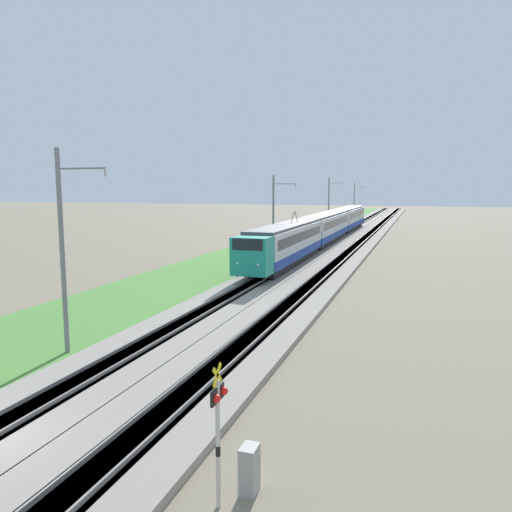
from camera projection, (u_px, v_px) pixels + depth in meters
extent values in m
cube|color=gray|center=(318.00, 248.00, 61.46)|extent=(240.00, 4.40, 0.30)
cube|color=gray|center=(353.00, 249.00, 60.09)|extent=(240.00, 4.40, 0.30)
cube|color=#4C4238|center=(318.00, 248.00, 61.46)|extent=(240.00, 1.57, 0.30)
cube|color=gray|center=(313.00, 246.00, 61.59)|extent=(240.00, 0.07, 0.15)
cube|color=gray|center=(322.00, 246.00, 61.26)|extent=(240.00, 0.07, 0.15)
cube|color=#4C4238|center=(353.00, 249.00, 60.09)|extent=(240.00, 1.57, 0.30)
cube|color=gray|center=(349.00, 247.00, 60.23)|extent=(240.00, 0.07, 0.15)
cube|color=gray|center=(358.00, 248.00, 59.90)|extent=(240.00, 0.07, 0.15)
cube|color=#4C8438|center=(272.00, 247.00, 63.33)|extent=(240.00, 9.95, 0.12)
cube|color=teal|center=(252.00, 256.00, 37.66)|extent=(2.20, 2.84, 2.87)
cube|color=black|center=(251.00, 244.00, 37.22)|extent=(1.59, 2.36, 0.86)
sphere|color=#F2EAC6|center=(237.00, 263.00, 36.99)|extent=(0.20, 0.20, 0.20)
sphere|color=#F2EAC6|center=(258.00, 264.00, 36.48)|extent=(0.20, 0.20, 0.20)
cube|color=navy|center=(287.00, 252.00, 47.48)|extent=(18.39, 2.96, 0.80)
cube|color=silver|center=(287.00, 237.00, 47.28)|extent=(18.39, 2.96, 2.07)
cube|color=black|center=(287.00, 236.00, 47.26)|extent=(16.92, 2.98, 0.87)
cube|color=#515156|center=(287.00, 225.00, 47.12)|extent=(18.39, 2.72, 0.25)
cube|color=black|center=(287.00, 259.00, 47.57)|extent=(17.47, 2.51, 0.55)
cylinder|color=black|center=(258.00, 270.00, 40.76)|extent=(0.86, 0.12, 0.86)
cylinder|color=black|center=(270.00, 270.00, 40.43)|extent=(0.86, 0.12, 0.86)
cube|color=navy|center=(326.00, 234.00, 66.36)|extent=(20.60, 2.96, 0.80)
cube|color=silver|center=(326.00, 223.00, 66.17)|extent=(20.60, 2.96, 2.07)
cube|color=black|center=(326.00, 222.00, 66.15)|extent=(18.95, 2.98, 0.87)
cube|color=#515156|center=(326.00, 214.00, 66.01)|extent=(20.60, 2.72, 0.25)
cube|color=black|center=(326.00, 239.00, 66.46)|extent=(19.57, 2.51, 0.55)
cube|color=navy|center=(348.00, 223.00, 86.29)|extent=(20.60, 2.96, 0.80)
cube|color=silver|center=(349.00, 215.00, 86.09)|extent=(20.60, 2.96, 2.07)
cube|color=black|center=(349.00, 214.00, 86.07)|extent=(18.95, 2.98, 0.87)
cube|color=#515156|center=(349.00, 208.00, 85.93)|extent=(20.60, 2.72, 0.25)
cube|color=black|center=(348.00, 227.00, 86.38)|extent=(19.57, 2.51, 0.55)
cylinder|color=black|center=(293.00, 217.00, 49.68)|extent=(0.06, 0.33, 1.08)
cylinder|color=black|center=(296.00, 217.00, 49.57)|extent=(0.06, 0.33, 1.08)
cube|color=black|center=(264.00, 281.00, 40.72)|extent=(0.10, 0.10, 0.00)
cylinder|color=beige|center=(218.00, 444.00, 11.68)|extent=(0.11, 0.11, 3.17)
cylinder|color=black|center=(218.00, 451.00, 11.70)|extent=(0.12, 0.12, 0.25)
cube|color=black|center=(217.00, 394.00, 11.51)|extent=(0.70, 0.06, 0.36)
sphere|color=red|center=(224.00, 391.00, 11.70)|extent=(0.20, 0.20, 0.20)
sphere|color=red|center=(216.00, 399.00, 11.27)|extent=(0.20, 0.20, 0.20)
cube|color=yellow|center=(217.00, 375.00, 11.44)|extent=(0.49, 0.03, 0.49)
cube|color=yellow|center=(217.00, 375.00, 11.44)|extent=(0.49, 0.03, 0.49)
cylinder|color=slate|center=(62.00, 254.00, 22.07)|extent=(0.22, 0.22, 9.26)
cylinder|color=slate|center=(81.00, 168.00, 21.19)|extent=(0.08, 2.40, 0.08)
cylinder|color=#B2ADA8|center=(105.00, 173.00, 20.84)|extent=(0.10, 0.10, 0.30)
cylinder|color=slate|center=(273.00, 217.00, 53.11)|extent=(0.22, 0.22, 8.82)
cylinder|color=slate|center=(284.00, 184.00, 52.26)|extent=(0.08, 2.40, 0.08)
cylinder|color=#B2ADA8|center=(296.00, 186.00, 51.91)|extent=(0.10, 0.10, 0.30)
cylinder|color=slate|center=(329.00, 205.00, 84.09)|extent=(0.22, 0.22, 9.19)
cylinder|color=slate|center=(336.00, 183.00, 83.21)|extent=(0.08, 2.40, 0.08)
cylinder|color=#B2ADA8|center=(343.00, 184.00, 82.86)|extent=(0.10, 0.10, 0.30)
cylinder|color=slate|center=(354.00, 202.00, 115.15)|extent=(0.22, 0.22, 8.56)
cylinder|color=slate|center=(360.00, 187.00, 114.31)|extent=(0.08, 2.40, 0.08)
cylinder|color=#B2ADA8|center=(365.00, 188.00, 113.96)|extent=(0.10, 0.10, 0.30)
cube|color=gray|center=(249.00, 470.00, 12.36)|extent=(0.58, 0.40, 1.23)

